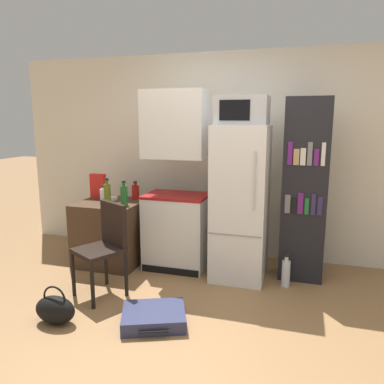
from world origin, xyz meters
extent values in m
plane|color=olive|center=(0.00, 0.00, 0.00)|extent=(24.00, 24.00, 0.00)
cube|color=silver|center=(0.20, 2.00, 1.25)|extent=(6.40, 0.10, 2.49)
cube|color=#422D1E|center=(-1.43, 1.25, 0.37)|extent=(0.73, 0.70, 0.75)
cube|color=silver|center=(-0.64, 1.35, 0.42)|extent=(0.70, 0.50, 0.83)
cube|color=maroon|center=(-0.64, 1.35, 0.85)|extent=(0.71, 0.51, 0.03)
cube|color=silver|center=(-0.64, 1.35, 1.64)|extent=(0.70, 0.43, 0.74)
cube|color=black|center=(-0.64, 1.09, 0.04)|extent=(0.67, 0.01, 0.08)
cube|color=white|center=(0.10, 1.29, 0.82)|extent=(0.56, 0.62, 1.64)
cube|color=gray|center=(0.10, 0.98, 0.56)|extent=(0.54, 0.01, 0.01)
cylinder|color=silver|center=(0.28, 0.97, 1.12)|extent=(0.02, 0.02, 0.57)
cube|color=#B7B7BC|center=(0.10, 1.29, 1.79)|extent=(0.52, 0.42, 0.29)
cube|color=black|center=(0.05, 1.08, 1.79)|extent=(0.30, 0.01, 0.20)
cube|color=black|center=(0.75, 1.44, 0.96)|extent=(0.45, 0.31, 1.92)
cube|color=slate|center=(0.59, 1.28, 0.84)|extent=(0.05, 0.01, 0.19)
cube|color=black|center=(0.65, 1.28, 0.83)|extent=(0.04, 0.01, 0.16)
cube|color=#661E75|center=(0.71, 1.28, 0.86)|extent=(0.05, 0.01, 0.22)
cube|color=#1E7033|center=(0.78, 1.28, 0.83)|extent=(0.04, 0.01, 0.17)
cube|color=#332856|center=(0.84, 1.28, 0.86)|extent=(0.04, 0.01, 0.22)
cube|color=#332856|center=(0.90, 1.28, 0.84)|extent=(0.05, 0.01, 0.19)
cube|color=#661E75|center=(0.59, 1.28, 1.36)|extent=(0.05, 0.01, 0.23)
cube|color=tan|center=(0.65, 1.28, 1.33)|extent=(0.06, 0.01, 0.16)
cube|color=silver|center=(0.71, 1.28, 1.33)|extent=(0.05, 0.01, 0.17)
cube|color=slate|center=(0.78, 1.28, 1.36)|extent=(0.05, 0.01, 0.23)
cube|color=#661E75|center=(0.84, 1.28, 1.33)|extent=(0.04, 0.01, 0.16)
cube|color=silver|center=(0.90, 1.28, 1.36)|extent=(0.04, 0.01, 0.23)
cylinder|color=#1E6028|center=(-1.20, 1.14, 0.86)|extent=(0.08, 0.08, 0.22)
cylinder|color=#1E6028|center=(-1.20, 1.14, 0.98)|extent=(0.04, 0.04, 0.04)
cylinder|color=black|center=(-1.20, 1.14, 1.02)|extent=(0.04, 0.04, 0.02)
cylinder|color=#AD1914|center=(-1.22, 1.49, 0.83)|extent=(0.09, 0.09, 0.17)
cylinder|color=#AD1914|center=(-1.22, 1.49, 0.93)|extent=(0.04, 0.04, 0.03)
cylinder|color=black|center=(-1.22, 1.49, 0.95)|extent=(0.05, 0.05, 0.02)
cylinder|color=white|center=(-1.55, 1.28, 0.82)|extent=(0.07, 0.07, 0.14)
cylinder|color=white|center=(-1.55, 1.28, 0.90)|extent=(0.03, 0.03, 0.02)
cylinder|color=black|center=(-1.55, 1.28, 0.92)|extent=(0.03, 0.03, 0.01)
cylinder|color=#566619|center=(-1.38, 1.10, 0.87)|extent=(0.07, 0.07, 0.24)
cylinder|color=#566619|center=(-1.38, 1.10, 1.01)|extent=(0.03, 0.03, 0.04)
cylinder|color=black|center=(-1.38, 1.10, 1.04)|extent=(0.04, 0.04, 0.02)
cylinder|color=silver|center=(-1.47, 1.36, 0.76)|extent=(0.13, 0.13, 0.04)
cube|color=red|center=(-1.67, 1.40, 0.90)|extent=(0.19, 0.07, 0.30)
cylinder|color=black|center=(-1.36, 0.35, 0.22)|extent=(0.04, 0.04, 0.44)
cylinder|color=black|center=(-1.04, 0.17, 0.22)|extent=(0.04, 0.04, 0.44)
cylinder|color=black|center=(-1.19, 0.67, 0.22)|extent=(0.04, 0.04, 0.44)
cylinder|color=black|center=(-0.87, 0.49, 0.22)|extent=(0.04, 0.04, 0.44)
cube|color=black|center=(-1.11, 0.42, 0.46)|extent=(0.54, 0.54, 0.04)
cube|color=black|center=(-1.03, 0.58, 0.69)|extent=(0.36, 0.23, 0.42)
cube|color=navy|center=(-0.42, 0.10, 0.06)|extent=(0.65, 0.60, 0.12)
cylinder|color=black|center=(-0.33, -0.12, 0.06)|extent=(0.23, 0.11, 0.02)
ellipsoid|color=black|center=(-1.21, -0.14, 0.12)|extent=(0.36, 0.20, 0.24)
torus|color=black|center=(-1.21, -0.14, 0.23)|extent=(0.21, 0.02, 0.21)
cylinder|color=silver|center=(0.61, 1.16, 0.14)|extent=(0.09, 0.09, 0.27)
cylinder|color=silver|center=(0.61, 1.16, 0.30)|extent=(0.04, 0.04, 0.05)
cylinder|color=black|center=(0.61, 1.16, 0.33)|extent=(0.04, 0.04, 0.03)
camera|label=1|loc=(0.73, -2.59, 1.69)|focal=35.00mm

